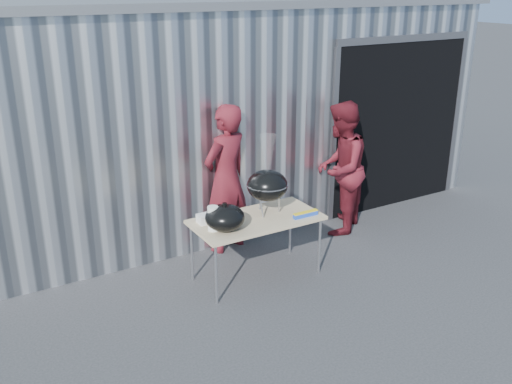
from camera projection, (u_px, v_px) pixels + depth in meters
ground at (272, 310)px, 6.13m from camera, size 80.00×80.00×0.00m
building at (176, 92)px, 9.73m from camera, size 8.20×6.20×3.10m
folding_table at (256, 221)px, 6.60m from camera, size 1.50×0.75×0.75m
kettle_grill at (267, 180)px, 6.59m from camera, size 0.49×0.49×0.95m
grill_lid at (225, 218)px, 6.23m from camera, size 0.44×0.44×0.32m
paper_towels at (213, 218)px, 6.22m from camera, size 0.12×0.12×0.28m
white_tub at (206, 218)px, 6.45m from camera, size 0.20×0.15×0.10m
foil_box at (305, 214)px, 6.62m from camera, size 0.32×0.05×0.06m
person_cook at (226, 179)px, 7.24m from camera, size 0.81×0.66×1.93m
person_bystander at (340, 168)px, 7.79m from camera, size 1.13×1.10×1.84m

